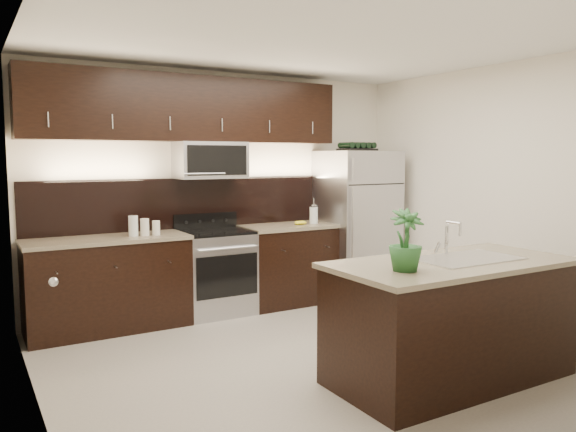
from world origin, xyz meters
The scene contains 12 objects.
ground centered at (0.00, 0.00, 0.00)m, with size 4.50×4.50×0.00m, color gray.
room_walls centered at (-0.11, -0.04, 1.70)m, with size 4.52×4.02×2.71m.
counter_run centered at (-0.46, 1.69, 0.47)m, with size 3.51×0.65×0.94m.
upper_fixtures centered at (-0.43, 1.84, 2.14)m, with size 3.49×0.40×1.66m.
island centered at (0.60, -0.95, 0.47)m, with size 1.96×0.96×0.94m.
sink_faucet centered at (0.75, -0.94, 0.96)m, with size 0.84×0.50×0.28m.
refrigerator centered at (1.64, 1.63, 0.90)m, with size 0.87×0.79×1.81m, color #B2B2B7.
wine_rack centered at (1.64, 1.63, 1.86)m, with size 0.45×0.28×0.10m.
plant centered at (0.02, -1.06, 1.16)m, with size 0.24×0.24×0.43m, color #205121.
canisters centered at (-1.08, 1.62, 1.03)m, with size 0.31×0.13×0.21m.
french_press centered at (1.01, 1.64, 1.05)m, with size 0.10×0.10×0.30m.
bananas centered at (0.75, 1.61, 0.96)m, with size 0.15×0.12×0.05m, color yellow.
Camera 1 is at (-2.65, -3.99, 1.73)m, focal length 35.00 mm.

